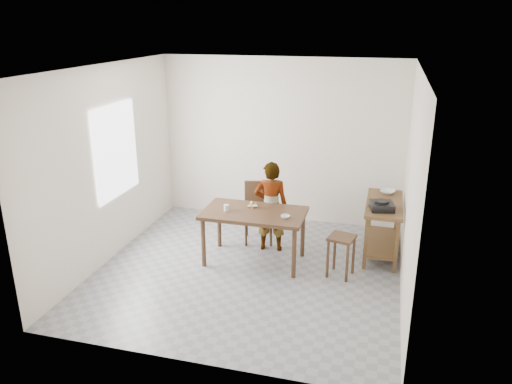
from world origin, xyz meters
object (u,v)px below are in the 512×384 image
(dining_table, at_px, (254,237))
(stool, at_px, (341,256))
(prep_counter, at_px, (382,228))
(dining_chair, at_px, (259,213))
(child, at_px, (271,206))

(dining_table, bearing_deg, stool, -5.11)
(prep_counter, bearing_deg, dining_table, -157.85)
(dining_chair, bearing_deg, stool, -44.72)
(child, distance_m, stool, 1.28)
(dining_table, relative_size, stool, 2.47)
(stool, bearing_deg, dining_chair, 149.48)
(dining_table, relative_size, prep_counter, 1.17)
(child, xyz_separation_m, dining_chair, (-0.24, 0.23, -0.22))
(dining_table, bearing_deg, dining_chair, 99.48)
(stool, bearing_deg, prep_counter, 58.17)
(dining_table, bearing_deg, prep_counter, 22.15)
(prep_counter, distance_m, child, 1.63)
(child, xyz_separation_m, stool, (1.09, -0.55, -0.39))
(prep_counter, bearing_deg, dining_chair, -179.23)
(prep_counter, bearing_deg, stool, -121.83)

